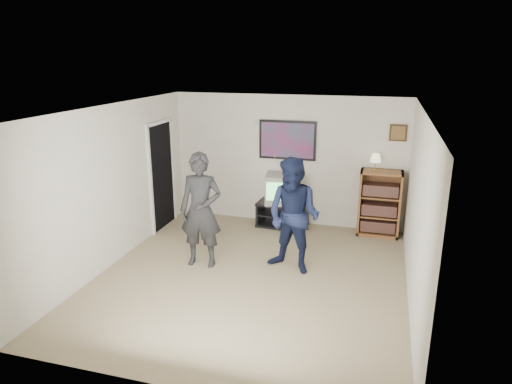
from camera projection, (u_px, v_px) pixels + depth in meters
The scene contains 13 objects.
room_shell at pixel (257, 191), 6.81m from camera, with size 4.51×5.00×2.51m.
media_stand at pixel (283, 214), 8.84m from camera, with size 0.99×0.60×0.48m.
crt_television at pixel (284, 189), 8.69m from camera, with size 0.67×0.56×0.56m, color gray, non-canonical shape.
bookshelf at pixel (379, 203), 8.32m from camera, with size 0.74×0.42×1.21m, color brown, non-canonical shape.
table_lamp at pixel (375, 162), 8.13m from camera, with size 0.19×0.19×0.31m, color #FFFAC1, non-canonical shape.
person_tall at pixel (201, 210), 7.04m from camera, with size 0.66×0.43×1.81m, color #232325.
person_short at pixel (294, 216), 6.83m from camera, with size 0.86×0.67×1.77m, color #151B39.
controller_left at pixel (210, 190), 7.19m from camera, with size 0.04×0.13×0.04m, color white.
controller_right at pixel (294, 194), 7.03m from camera, with size 0.03×0.11×0.03m, color white.
poster at pixel (287, 140), 8.66m from camera, with size 1.10×0.03×0.75m, color black.
air_vent at pixel (260, 123), 8.72m from camera, with size 0.28×0.02×0.14m, color white.
small_picture at pixel (398, 133), 8.08m from camera, with size 0.30×0.03×0.30m, color #372611.
doorway at pixel (161, 176), 8.62m from camera, with size 0.03×0.85×2.00m, color black.
Camera 1 is at (1.76, -5.94, 3.21)m, focal length 32.00 mm.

